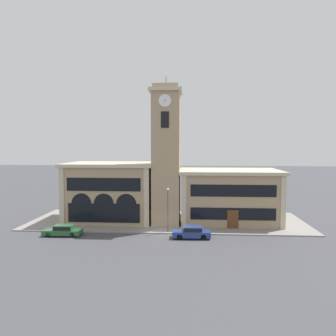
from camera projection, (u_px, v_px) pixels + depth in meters
The scene contains 8 objects.
ground_plane at pixel (163, 234), 42.12m from camera, with size 300.00×300.00×0.00m, color #424247.
sidewalk_kerb at pixel (167, 221), 49.25m from camera, with size 40.55×14.33×0.15m.
clock_tower at pixel (166, 156), 46.49m from camera, with size 4.57×4.57×21.05m.
town_hall_left_wing at pixel (112, 191), 50.08m from camera, with size 13.39×9.91×8.79m.
town_hall_right_wing at pixel (229, 196), 48.88m from camera, with size 14.74×9.91×7.81m.
parked_car_near at pixel (63, 230), 41.36m from camera, with size 4.83×1.88×1.37m.
parked_car_mid at pixel (192, 232), 40.22m from camera, with size 4.70×1.88×1.46m.
street_lamp at pixel (168, 203), 42.58m from camera, with size 0.36×0.36×5.73m.
Camera 1 is at (3.52, -41.32, 11.29)m, focal length 35.00 mm.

